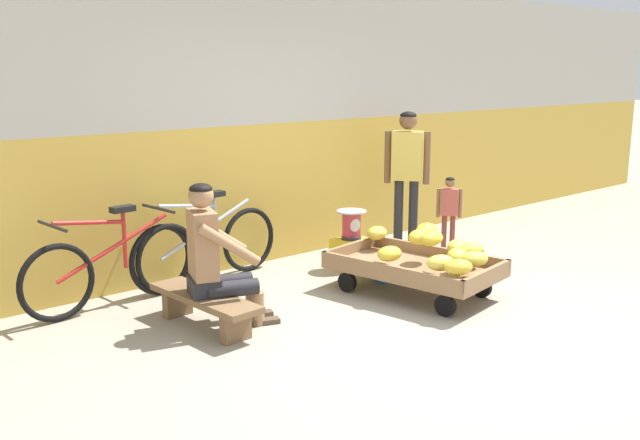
{
  "coord_description": "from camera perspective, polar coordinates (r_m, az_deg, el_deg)",
  "views": [
    {
      "loc": [
        -4.08,
        -3.29,
        1.99
      ],
      "look_at": [
        -0.36,
        1.04,
        0.75
      ],
      "focal_mm": 39.69,
      "sensor_mm": 36.0,
      "label": 1
    }
  ],
  "objects": [
    {
      "name": "ground_plane",
      "position": [
        5.61,
        9.86,
        -8.71
      ],
      "size": [
        80.0,
        80.0,
        0.0
      ],
      "primitive_type": "plane",
      "color": "gray"
    },
    {
      "name": "back_wall",
      "position": [
        7.22,
        -6.16,
        7.77
      ],
      "size": [
        16.0,
        0.3,
        2.87
      ],
      "color": "gold",
      "rests_on": "ground"
    },
    {
      "name": "banana_cart",
      "position": [
        6.34,
        7.59,
        -3.89
      ],
      "size": [
        1.07,
        1.56,
        0.36
      ],
      "color": "#8E6B47",
      "rests_on": "ground"
    },
    {
      "name": "banana_pile",
      "position": [
        6.18,
        9.33,
        -2.24
      ],
      "size": [
        0.9,
        1.52,
        0.26
      ],
      "color": "gold",
      "rests_on": "banana_cart"
    },
    {
      "name": "low_bench",
      "position": [
        5.58,
        -9.27,
        -6.64
      ],
      "size": [
        0.37,
        1.12,
        0.27
      ],
      "color": "brown",
      "rests_on": "ground"
    },
    {
      "name": "vendor_seated",
      "position": [
        5.49,
        -8.5,
        -2.91
      ],
      "size": [
        0.73,
        0.6,
        1.14
      ],
      "color": "#9E704C",
      "rests_on": "ground"
    },
    {
      "name": "plastic_crate",
      "position": [
        7.13,
        2.53,
        -2.71
      ],
      "size": [
        0.36,
        0.28,
        0.3
      ],
      "color": "gold",
      "rests_on": "ground"
    },
    {
      "name": "weighing_scale",
      "position": [
        7.06,
        2.56,
        -0.34
      ],
      "size": [
        0.3,
        0.3,
        0.29
      ],
      "color": "#28282D",
      "rests_on": "plastic_crate"
    },
    {
      "name": "bicycle_near_left",
      "position": [
        6.18,
        -16.22,
        -3.62
      ],
      "size": [
        1.66,
        0.48,
        0.86
      ],
      "color": "black",
      "rests_on": "ground"
    },
    {
      "name": "bicycle_far_left",
      "position": [
        6.7,
        -9.12,
        -2.06
      ],
      "size": [
        1.66,
        0.48,
        0.86
      ],
      "color": "black",
      "rests_on": "ground"
    },
    {
      "name": "customer_adult",
      "position": [
        7.67,
        7.03,
        4.37
      ],
      "size": [
        0.35,
        0.41,
        1.53
      ],
      "color": "#232328",
      "rests_on": "ground"
    },
    {
      "name": "customer_child",
      "position": [
        7.65,
        10.37,
        1.01
      ],
      "size": [
        0.2,
        0.21,
        0.85
      ],
      "color": "brown",
      "rests_on": "ground"
    },
    {
      "name": "shopping_bag",
      "position": [
        6.7,
        5.15,
        -4.0
      ],
      "size": [
        0.18,
        0.12,
        0.24
      ],
      "primitive_type": "cube",
      "color": "#3370B7",
      "rests_on": "ground"
    }
  ]
}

